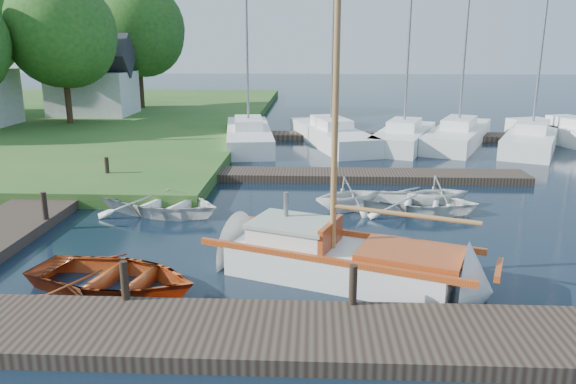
{
  "coord_description": "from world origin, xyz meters",
  "views": [
    {
      "loc": [
        0.71,
        -15.08,
        5.27
      ],
      "look_at": [
        0.0,
        0.0,
        1.2
      ],
      "focal_mm": 35.0,
      "sensor_mm": 36.0,
      "label": 1
    }
  ],
  "objects_px": {
    "dinghy": "(113,272)",
    "mooring_post_5": "(107,168)",
    "tender_b": "(348,192)",
    "tender_c": "(416,199)",
    "marina_boat_4": "(531,138)",
    "marina_boat_2": "(404,136)",
    "house_c": "(93,83)",
    "marina_boat_1": "(331,134)",
    "tender_a": "(162,200)",
    "sailboat": "(347,264)",
    "marina_boat_0": "(249,134)",
    "marina_boat_3": "(458,133)",
    "mooring_post_4": "(45,206)",
    "tree_7": "(137,27)",
    "tender_d": "(439,190)",
    "tree_3": "(62,31)",
    "mooring_post_2": "(353,285)",
    "marina_boat_5": "(575,134)"
  },
  "relations": [
    {
      "from": "tree_3",
      "to": "mooring_post_4",
      "type": "bearing_deg",
      "value": -68.81
    },
    {
      "from": "tender_c",
      "to": "marina_boat_4",
      "type": "bearing_deg",
      "value": -20.48
    },
    {
      "from": "marina_boat_2",
      "to": "tree_3",
      "type": "distance_m",
      "value": 20.47
    },
    {
      "from": "mooring_post_2",
      "to": "marina_boat_3",
      "type": "distance_m",
      "value": 20.66
    },
    {
      "from": "tender_b",
      "to": "tender_c",
      "type": "bearing_deg",
      "value": -115.55
    },
    {
      "from": "marina_boat_0",
      "to": "marina_boat_3",
      "type": "xyz_separation_m",
      "value": [
        10.99,
        0.65,
        0.02
      ]
    },
    {
      "from": "mooring_post_4",
      "to": "tree_7",
      "type": "height_order",
      "value": "tree_7"
    },
    {
      "from": "tender_a",
      "to": "tender_c",
      "type": "height_order",
      "value": "tender_a"
    },
    {
      "from": "sailboat",
      "to": "tree_3",
      "type": "height_order",
      "value": "tree_3"
    },
    {
      "from": "marina_boat_1",
      "to": "house_c",
      "type": "xyz_separation_m",
      "value": [
        -15.59,
        7.76,
        2.02
      ]
    },
    {
      "from": "sailboat",
      "to": "marina_boat_3",
      "type": "xyz_separation_m",
      "value": [
        6.77,
        17.58,
        0.24
      ]
    },
    {
      "from": "marina_boat_5",
      "to": "tender_a",
      "type": "bearing_deg",
      "value": 106.16
    },
    {
      "from": "mooring_post_4",
      "to": "mooring_post_5",
      "type": "bearing_deg",
      "value": 90.0
    },
    {
      "from": "dinghy",
      "to": "sailboat",
      "type": "bearing_deg",
      "value": -66.9
    },
    {
      "from": "tender_c",
      "to": "tender_d",
      "type": "distance_m",
      "value": 1.01
    },
    {
      "from": "marina_boat_3",
      "to": "tender_a",
      "type": "bearing_deg",
      "value": 159.34
    },
    {
      "from": "marina_boat_1",
      "to": "marina_boat_2",
      "type": "relative_size",
      "value": 1.01
    },
    {
      "from": "marina_boat_2",
      "to": "mooring_post_5",
      "type": "bearing_deg",
      "value": 144.48
    },
    {
      "from": "marina_boat_1",
      "to": "marina_boat_4",
      "type": "height_order",
      "value": "marina_boat_4"
    },
    {
      "from": "sailboat",
      "to": "dinghy",
      "type": "xyz_separation_m",
      "value": [
        -5.14,
        -0.88,
        0.05
      ]
    },
    {
      "from": "marina_boat_0",
      "to": "house_c",
      "type": "relative_size",
      "value": 1.89
    },
    {
      "from": "marina_boat_1",
      "to": "marina_boat_4",
      "type": "relative_size",
      "value": 0.99
    },
    {
      "from": "marina_boat_0",
      "to": "marina_boat_4",
      "type": "distance_m",
      "value": 14.36
    },
    {
      "from": "mooring_post_5",
      "to": "marina_boat_4",
      "type": "xyz_separation_m",
      "value": [
        18.63,
        8.39,
        -0.13
      ]
    },
    {
      "from": "tender_c",
      "to": "marina_boat_3",
      "type": "height_order",
      "value": "marina_boat_3"
    },
    {
      "from": "marina_boat_1",
      "to": "dinghy",
      "type": "bearing_deg",
      "value": 146.61
    },
    {
      "from": "sailboat",
      "to": "marina_boat_5",
      "type": "relative_size",
      "value": 0.87
    },
    {
      "from": "mooring_post_5",
      "to": "sailboat",
      "type": "relative_size",
      "value": 0.08
    },
    {
      "from": "marina_boat_0",
      "to": "mooring_post_4",
      "type": "bearing_deg",
      "value": 154.83
    },
    {
      "from": "dinghy",
      "to": "mooring_post_5",
      "type": "bearing_deg",
      "value": 33.99
    },
    {
      "from": "tender_d",
      "to": "marina_boat_5",
      "type": "height_order",
      "value": "marina_boat_5"
    },
    {
      "from": "marina_boat_2",
      "to": "house_c",
      "type": "height_order",
      "value": "marina_boat_2"
    },
    {
      "from": "sailboat",
      "to": "marina_boat_0",
      "type": "height_order",
      "value": "marina_boat_0"
    },
    {
      "from": "tender_d",
      "to": "marina_boat_0",
      "type": "distance_m",
      "value": 13.33
    },
    {
      "from": "marina_boat_2",
      "to": "house_c",
      "type": "relative_size",
      "value": 2.04
    },
    {
      "from": "tender_b",
      "to": "tender_c",
      "type": "distance_m",
      "value": 2.17
    },
    {
      "from": "mooring_post_2",
      "to": "house_c",
      "type": "xyz_separation_m",
      "value": [
        -15.5,
        27.0,
        1.88
      ]
    },
    {
      "from": "sailboat",
      "to": "marina_boat_4",
      "type": "height_order",
      "value": "marina_boat_4"
    },
    {
      "from": "mooring_post_2",
      "to": "mooring_post_5",
      "type": "xyz_separation_m",
      "value": [
        -8.5,
        10.0,
        0.0
      ]
    },
    {
      "from": "mooring_post_2",
      "to": "tender_c",
      "type": "bearing_deg",
      "value": 71.23
    },
    {
      "from": "house_c",
      "to": "tender_a",
      "type": "bearing_deg",
      "value": -63.89
    },
    {
      "from": "marina_boat_5",
      "to": "tree_3",
      "type": "relative_size",
      "value": 1.29
    },
    {
      "from": "tender_b",
      "to": "house_c",
      "type": "distance_m",
      "value": 25.35
    },
    {
      "from": "marina_boat_3",
      "to": "marina_boat_2",
      "type": "bearing_deg",
      "value": 129.22
    },
    {
      "from": "mooring_post_4",
      "to": "tender_b",
      "type": "distance_m",
      "value": 9.12
    },
    {
      "from": "mooring_post_5",
      "to": "tree_7",
      "type": "xyz_separation_m",
      "value": [
        -5.0,
        21.05,
        5.5
      ]
    },
    {
      "from": "dinghy",
      "to": "tender_a",
      "type": "xyz_separation_m",
      "value": [
        -0.45,
        5.7,
        0.02
      ]
    },
    {
      "from": "mooring_post_2",
      "to": "mooring_post_5",
      "type": "relative_size",
      "value": 1.0
    },
    {
      "from": "tender_b",
      "to": "marina_boat_4",
      "type": "relative_size",
      "value": 0.21
    },
    {
      "from": "sailboat",
      "to": "marina_boat_1",
      "type": "distance_m",
      "value": 17.3
    }
  ]
}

